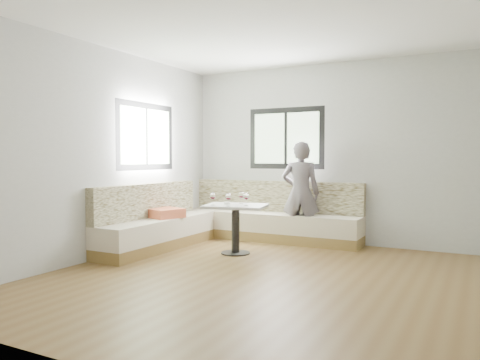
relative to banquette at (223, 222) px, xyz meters
name	(u,v)px	position (x,y,z in m)	size (l,w,h in m)	color
room	(272,151)	(1.51, -1.55, 1.08)	(5.01, 5.01, 2.81)	brown
banquette	(223,222)	(0.00, 0.00, 0.00)	(2.90, 2.80, 0.95)	brown
table	(236,217)	(0.53, -0.57, 0.18)	(0.96, 0.82, 0.68)	black
person	(301,193)	(1.07, 0.53, 0.46)	(0.58, 0.38, 1.59)	#5D565C
olive_ramekin	(227,203)	(0.40, -0.58, 0.37)	(0.09, 0.09, 0.04)	white
wine_glass_a	(213,196)	(0.28, -0.77, 0.47)	(0.08, 0.08, 0.18)	white
wine_glass_b	(228,197)	(0.53, -0.79, 0.47)	(0.08, 0.08, 0.18)	white
wine_glass_c	(246,197)	(0.72, -0.63, 0.47)	(0.08, 0.08, 0.18)	white
wine_glass_d	(241,195)	(0.54, -0.42, 0.47)	(0.08, 0.08, 0.18)	white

